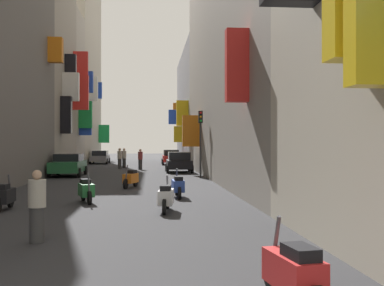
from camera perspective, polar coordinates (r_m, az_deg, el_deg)
ground_plane at (r=32.85m, az=-7.63°, el=-3.81°), size 140.00×140.00×0.00m
building_left_mid_a at (r=38.91m, az=-19.22°, el=7.69°), size 7.30×9.40×14.80m
building_left_mid_b at (r=46.06m, az=-16.94°, el=6.18°), size 7.20×5.45×14.34m
building_left_mid_c at (r=56.60m, az=-14.76°, el=8.67°), size 7.30×15.22×21.51m
building_right_mid_a at (r=29.64m, az=8.03°, el=13.58°), size 7.25×29.06×18.29m
building_right_mid_b at (r=53.21m, az=2.03°, el=4.23°), size 7.38×20.15×12.28m
parked_car_red at (r=48.01m, az=-2.56°, el=-1.69°), size 1.86×3.95×1.51m
parked_car_grey at (r=51.26m, az=-11.03°, el=-1.65°), size 1.88×4.28×1.39m
parked_car_green at (r=32.19m, az=-14.68°, el=-2.50°), size 2.02×4.35×1.47m
parked_car_black at (r=35.33m, az=-1.59°, el=-2.28°), size 1.96×4.00×1.51m
scooter_white at (r=14.95m, az=-3.15°, el=-6.53°), size 0.56×1.91×1.13m
scooter_blue at (r=18.89m, az=-1.71°, el=-5.18°), size 0.47×1.98×1.13m
scooter_red at (r=6.53m, az=12.18°, el=-15.00°), size 0.60×1.86×1.13m
scooter_green at (r=17.62m, az=-12.65°, el=-5.55°), size 0.73×1.72×1.13m
scooter_black at (r=16.39m, az=-21.69°, el=-5.96°), size 0.44×1.80×1.13m
scooter_orange at (r=23.15m, az=-7.40°, el=-4.24°), size 0.75×1.76×1.13m
pedestrian_crossing at (r=10.86m, az=-18.19°, el=-7.30°), size 0.43×0.43×1.57m
pedestrian_near_left at (r=39.02m, az=-6.25°, el=-1.97°), size 0.45×0.45×1.71m
pedestrian_near_right at (r=41.97m, az=-8.19°, el=-1.82°), size 0.52×0.52×1.73m
pedestrian_mid_street at (r=40.36m, az=-8.71°, el=-1.86°), size 0.49×0.49×1.76m
traffic_light_near_corner at (r=29.31m, az=1.03°, el=1.31°), size 0.26×0.34×4.18m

